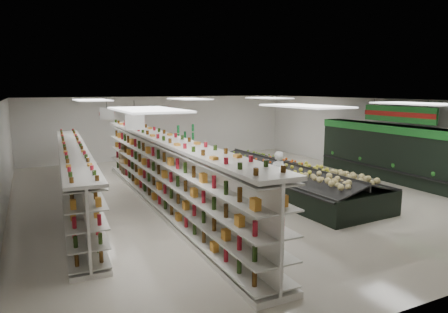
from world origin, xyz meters
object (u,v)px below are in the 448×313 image
gondola_left (75,179)px  gondola_center (165,175)px  shopper_main (277,176)px  shopper_background (126,159)px  soda_endcap (182,145)px  produce_island (287,179)px

gondola_left → gondola_center: size_ratio=0.85×
shopper_main → shopper_background: size_ratio=1.03×
gondola_center → soda_endcap: 8.13m
gondola_center → shopper_main: gondola_center is taller
produce_island → shopper_main: bearing=-140.5°
gondola_left → shopper_background: size_ratio=6.68×
soda_endcap → shopper_background: bearing=-139.5°
gondola_left → soda_endcap: 8.37m
gondola_left → gondola_center: 2.80m
shopper_background → soda_endcap: bearing=-51.3°
soda_endcap → shopper_main: 8.40m
shopper_main → gondola_left: bearing=-25.3°
soda_endcap → shopper_background: size_ratio=1.05×
produce_island → soda_endcap: soda_endcap is taller
produce_island → shopper_main: shopper_main is taller
gondola_center → shopper_background: 4.50m
soda_endcap → shopper_main: (0.18, -8.40, 0.01)m
shopper_main → produce_island: bearing=-144.6°
gondola_center → shopper_main: bearing=-15.5°
produce_island → soda_endcap: 7.71m
produce_island → shopper_main: size_ratio=4.53×
soda_endcap → produce_island: bearing=-81.7°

